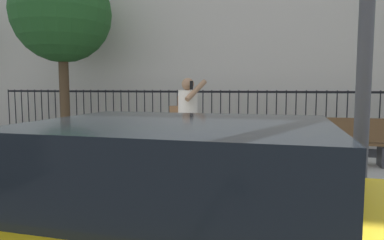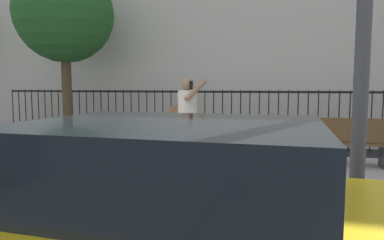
{
  "view_description": "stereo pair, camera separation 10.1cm",
  "coord_description": "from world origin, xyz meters",
  "views": [
    {
      "loc": [
        2.8,
        -3.8,
        1.69
      ],
      "look_at": [
        1.2,
        2.43,
        1.07
      ],
      "focal_mm": 32.54,
      "sensor_mm": 36.0,
      "label": 1
    },
    {
      "loc": [
        2.9,
        -3.78,
        1.69
      ],
      "look_at": [
        1.2,
        2.43,
        1.07
      ],
      "focal_mm": 32.54,
      "sensor_mm": 36.0,
      "label": 2
    }
  ],
  "objects": [
    {
      "name": "taxi_yellow",
      "position": [
        2.29,
        -1.53,
        0.7
      ],
      "size": [
        4.22,
        1.89,
        1.45
      ],
      "color": "yellow",
      "rests_on": "ground"
    },
    {
      "name": "street_bench",
      "position": [
        4.01,
        3.43,
        0.65
      ],
      "size": [
        1.6,
        0.45,
        0.95
      ],
      "color": "brown",
      "rests_on": "sidewalk"
    },
    {
      "name": "ground_plane",
      "position": [
        0.0,
        0.0,
        0.0
      ],
      "size": [
        60.0,
        60.0,
        0.0
      ],
      "primitive_type": "plane",
      "color": "black"
    },
    {
      "name": "iron_fence",
      "position": [
        0.0,
        5.9,
        1.02
      ],
      "size": [
        12.03,
        0.04,
        1.6
      ],
      "color": "black",
      "rests_on": "ground"
    },
    {
      "name": "pedestrian_on_phone",
      "position": [
        1.18,
        2.15,
        1.14
      ],
      "size": [
        0.72,
        0.61,
        1.7
      ],
      "color": "#936B4C",
      "rests_on": "sidewalk"
    },
    {
      "name": "sidewalk",
      "position": [
        0.0,
        2.2,
        0.07
      ],
      "size": [
        28.0,
        4.4,
        0.15
      ],
      "primitive_type": "cube",
      "color": "#9E9B93",
      "rests_on": "ground"
    },
    {
      "name": "street_tree_mid",
      "position": [
        -3.09,
        4.77,
        3.69
      ],
      "size": [
        2.7,
        2.7,
        5.06
      ],
      "color": "#4C3823",
      "rests_on": "ground"
    }
  ]
}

